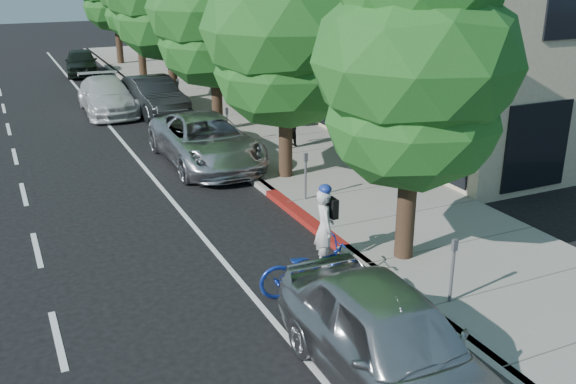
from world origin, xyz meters
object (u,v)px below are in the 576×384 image
silver_suv (206,141)px  dark_sedan (153,96)px  street_tree_0 (416,66)px  near_car_a (390,342)px  bicycle (311,268)px  street_tree_1 (285,31)px  white_pickup (107,96)px  pedestrian (288,125)px  cyclist (324,228)px  street_tree_2 (214,10)px  dark_suv_far (81,62)px

silver_suv → dark_sedan: 7.61m
street_tree_0 → near_car_a: (-2.71, -3.50, -3.39)m
bicycle → near_car_a: 3.14m
dark_sedan → street_tree_1: bearing=-87.7°
white_pickup → pedestrian: size_ratio=3.28×
cyclist → silver_suv: (0.00, 7.87, -0.08)m
street_tree_1 → street_tree_2: bearing=90.0°
bicycle → dark_sedan: bearing=4.0°
street_tree_0 → silver_suv: bearing=100.7°
cyclist → white_pickup: bearing=19.1°
street_tree_1 → dark_sedan: bearing=97.9°
street_tree_1 → street_tree_2: (0.00, 6.00, 0.16)m
silver_suv → bicycle: bearing=-95.3°
dark_suv_far → street_tree_1: bearing=-76.7°
dark_sedan → dark_suv_far: 11.41m
street_tree_0 → near_car_a: street_tree_0 is taller
cyclist → silver_suv: 7.87m
dark_sedan → dark_suv_far: (-1.25, 11.34, -0.06)m
street_tree_1 → dark_sedan: street_tree_1 is taller
bicycle → pedestrian: bearing=-14.9°
dark_suv_far → near_car_a: 30.94m
street_tree_2 → near_car_a: (-2.71, -15.50, -3.64)m
street_tree_1 → silver_suv: bearing=122.7°
street_tree_0 → cyclist: street_tree_0 is taller
cyclist → dark_sedan: cyclist is taller
street_tree_2 → silver_suv: 5.33m
street_tree_0 → street_tree_2: street_tree_2 is taller
street_tree_0 → bicycle: (-2.43, -0.38, -3.66)m
silver_suv → pedestrian: bearing=3.7°
dark_sedan → near_car_a: bearing=-99.4°
silver_suv → pedestrian: pedestrian is taller
street_tree_2 → cyclist: 12.05m
street_tree_1 → silver_suv: (-1.60, 2.49, -3.52)m
bicycle → near_car_a: size_ratio=0.43×
cyclist → pedestrian: size_ratio=1.12×
street_tree_0 → street_tree_2: 12.00m
street_tree_1 → dark_suv_far: 21.90m
dark_sedan → white_pickup: (-1.70, 1.11, -0.05)m
street_tree_1 → pedestrian: bearing=63.7°
street_tree_1 → cyclist: street_tree_1 is taller
street_tree_0 → white_pickup: street_tree_0 is taller
street_tree_1 → dark_suv_far: bearing=97.1°
cyclist → white_pickup: 16.66m
cyclist → white_pickup: size_ratio=0.34×
street_tree_0 → bicycle: size_ratio=3.29×
street_tree_0 → street_tree_1: size_ratio=0.96×
bicycle → near_car_a: bearing=-177.6°
street_tree_2 → street_tree_0: bearing=-90.0°
street_tree_0 → street_tree_1: (0.00, 6.00, 0.09)m
dark_sedan → dark_suv_far: dark_sedan is taller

